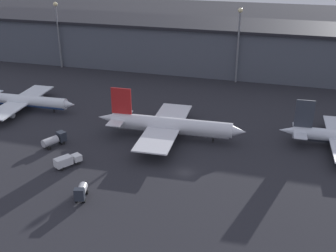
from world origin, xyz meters
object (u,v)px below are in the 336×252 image
at_px(service_vehicle_1, 54,140).
at_px(service_vehicle_3, 67,161).
at_px(airplane_0, 23,101).
at_px(service_vehicle_0, 81,192).
at_px(airplane_1, 169,125).

height_order(service_vehicle_1, service_vehicle_3, service_vehicle_1).
relative_size(airplane_0, service_vehicle_3, 5.21).
height_order(airplane_0, service_vehicle_3, airplane_0).
distance_m(airplane_0, service_vehicle_0, 58.64).
height_order(service_vehicle_0, service_vehicle_1, service_vehicle_0).
distance_m(airplane_1, service_vehicle_3, 29.82).
height_order(airplane_1, service_vehicle_1, airplane_1).
distance_m(airplane_1, service_vehicle_0, 35.63).
xyz_separation_m(service_vehicle_1, service_vehicle_3, (8.65, -9.19, -0.20)).
xyz_separation_m(airplane_1, service_vehicle_1, (-28.08, -13.33, -1.88)).
bearing_deg(airplane_0, service_vehicle_3, -45.73).
distance_m(airplane_0, service_vehicle_1, 31.05).
bearing_deg(service_vehicle_0, service_vehicle_3, -155.40).
distance_m(service_vehicle_1, service_vehicle_3, 12.62).
bearing_deg(service_vehicle_1, service_vehicle_0, -112.38).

